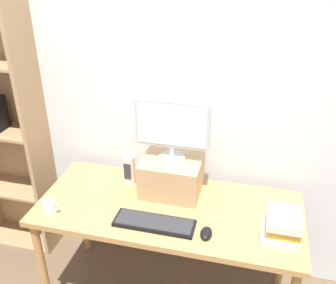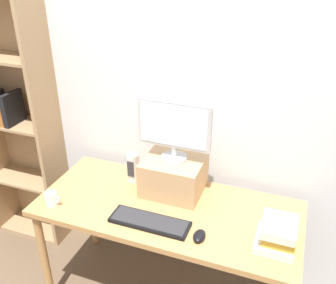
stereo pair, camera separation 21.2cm
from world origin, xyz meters
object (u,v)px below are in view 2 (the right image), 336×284
(computer_mouse, at_px, (199,236))
(desk_speaker, at_px, (133,168))
(bookshelf_unit, at_px, (16,120))
(riser_box, at_px, (174,175))
(desk, at_px, (167,217))
(book_stack, at_px, (278,234))
(keyboard, at_px, (150,222))
(coffee_mug, at_px, (52,198))
(computer_monitor, at_px, (174,128))

(computer_mouse, relative_size, desk_speaker, 0.53)
(bookshelf_unit, height_order, riser_box, bookshelf_unit)
(desk, height_order, book_stack, book_stack)
(keyboard, distance_m, coffee_mug, 0.62)
(desk_speaker, bearing_deg, desk, -30.99)
(riser_box, bearing_deg, desk_speaker, 177.36)
(computer_mouse, distance_m, coffee_mug, 0.92)
(desk, height_order, riser_box, riser_box)
(keyboard, relative_size, book_stack, 1.94)
(bookshelf_unit, relative_size, keyboard, 4.30)
(desk, xyz_separation_m, computer_mouse, (0.26, -0.20, 0.10))
(coffee_mug, bearing_deg, keyboard, 3.67)
(coffee_mug, bearing_deg, computer_monitor, 31.65)
(keyboard, height_order, coffee_mug, coffee_mug)
(desk, distance_m, riser_box, 0.26)
(computer_mouse, xyz_separation_m, desk_speaker, (-0.57, 0.39, 0.08))
(computer_monitor, bearing_deg, desk_speaker, 177.06)
(keyboard, bearing_deg, coffee_mug, -176.33)
(bookshelf_unit, relative_size, coffee_mug, 19.64)
(computer_monitor, bearing_deg, riser_box, 90.00)
(computer_mouse, bearing_deg, desk, 142.05)
(bookshelf_unit, distance_m, book_stack, 2.02)
(computer_monitor, height_order, coffee_mug, computer_monitor)
(desk, distance_m, keyboard, 0.21)
(desk_speaker, bearing_deg, riser_box, -2.64)
(bookshelf_unit, relative_size, desk_speaker, 9.94)
(book_stack, height_order, coffee_mug, book_stack)
(book_stack, bearing_deg, computer_monitor, 158.23)
(riser_box, xyz_separation_m, book_stack, (0.67, -0.27, -0.05))
(desk, xyz_separation_m, bookshelf_unit, (-1.32, 0.30, 0.31))
(computer_monitor, relative_size, computer_mouse, 4.30)
(computer_monitor, height_order, keyboard, computer_monitor)
(riser_box, distance_m, desk_speaker, 0.29)
(riser_box, height_order, keyboard, riser_box)
(book_stack, bearing_deg, bookshelf_unit, 168.58)
(desk, bearing_deg, bookshelf_unit, 167.15)
(desk, bearing_deg, book_stack, -8.48)
(coffee_mug, relative_size, desk_speaker, 0.51)
(book_stack, distance_m, coffee_mug, 1.32)
(bookshelf_unit, xyz_separation_m, keyboard, (1.28, -0.48, -0.22))
(riser_box, bearing_deg, keyboard, -92.50)
(desk, xyz_separation_m, desk_speaker, (-0.31, 0.19, 0.18))
(computer_monitor, distance_m, coffee_mug, 0.85)
(book_stack, bearing_deg, riser_box, 158.12)
(keyboard, xyz_separation_m, book_stack, (0.69, 0.09, 0.06))
(desk, relative_size, book_stack, 6.70)
(riser_box, distance_m, computer_mouse, 0.48)
(riser_box, relative_size, coffee_mug, 3.66)
(bookshelf_unit, height_order, keyboard, bookshelf_unit)
(book_stack, bearing_deg, computer_mouse, -165.03)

